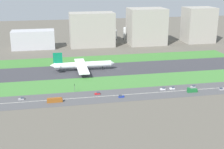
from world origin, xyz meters
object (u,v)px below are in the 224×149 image
car_0 (222,89)px  car_6 (22,99)px  car_2 (98,93)px  car_1 (193,87)px  car_3 (163,89)px  fuel_tank_east (145,33)px  car_5 (121,96)px  terminal_building (33,40)px  cargo_warehouse (199,25)px  car_4 (172,88)px  fuel_tank_west (109,35)px  traffic_light (75,88)px  truck_0 (192,90)px  office_tower (146,26)px  hangar_building (92,30)px  bus_0 (55,100)px  airliner (82,65)px  fuel_tank_centre (130,33)px

car_0 → car_6: 162.72m
car_2 → car_1: size_ratio=1.00×
car_3 → fuel_tank_east: (53.97, 227.00, 5.80)m
car_5 → terminal_building: size_ratio=0.08×
car_5 → cargo_warehouse: cargo_warehouse is taller
car_1 → car_4: same height
fuel_tank_west → car_0: bearing=-77.6°
car_0 → car_1: bearing=-25.6°
car_4 → terminal_building: bearing=123.6°
car_2 → car_3: same height
traffic_light → cargo_warehouse: cargo_warehouse is taller
truck_0 → office_tower: size_ratio=0.17×
car_6 → fuel_tank_west: fuel_tank_west is taller
car_4 → cargo_warehouse: 214.33m
car_5 → car_4: same height
car_3 → traffic_light: size_ratio=0.61×
car_0 → car_5: (-86.20, 0.00, 0.00)m
car_5 → traffic_light: bearing=-27.4°
car_1 → office_tower: office_tower is taller
cargo_warehouse → car_4: bearing=-121.3°
car_0 → car_5: bearing=0.0°
truck_0 → fuel_tank_west: 238.39m
terminal_building → truck_0: bearing=-55.1°
traffic_light → hangar_building: (37.92, 174.01, 18.37)m
traffic_light → car_6: bearing=-169.1°
truck_0 → car_1: bearing=-120.6°
car_1 → bus_0: bearing=-175.1°
traffic_light → fuel_tank_east: 253.14m
car_4 → fuel_tank_west: size_ratio=0.18×
car_3 → terminal_building: (-112.61, 182.00, 11.11)m
car_2 → airliner: bearing=94.8°
bus_0 → hangar_building: bearing=-105.8°
car_1 → traffic_light: bearing=175.4°
car_2 → car_6: bearing=180.0°
terminal_building → fuel_tank_centre: size_ratio=2.85×
car_2 → office_tower: (96.58, 182.00, 23.83)m
car_2 → car_4: bearing=0.0°
car_1 → cargo_warehouse: bearing=63.2°
car_1 → office_tower: bearing=85.6°
terminal_building → hangar_building: bearing=0.0°
car_5 → hangar_building: bearing=-90.9°
car_2 → car_5: 19.83m
car_0 → fuel_tank_centre: bearing=-85.3°
airliner → office_tower: bearing=48.1°
car_6 → car_3: bearing=0.0°
office_tower → fuel_tank_east: 50.12m
car_6 → fuel_tank_centre: size_ratio=0.23×
car_0 → cargo_warehouse: (71.07, 192.00, 23.75)m
bus_0 → cargo_warehouse: 284.35m
bus_0 → car_6: bearing=-21.8°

